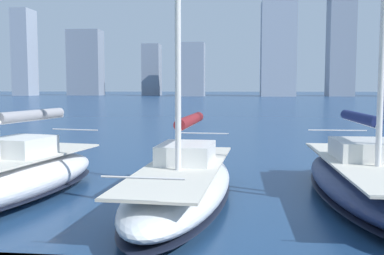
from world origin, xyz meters
TOP-DOWN VIEW (x-y plane):
  - city_skyline at (-9.88, -157.28)m, footprint 166.58×22.44m
  - sailboat_navy at (-5.10, -7.75)m, footprint 2.91×9.55m
  - sailboat_maroon at (0.18, -6.90)m, footprint 3.05×9.18m
  - sailboat_grey at (5.16, -6.86)m, footprint 3.76×8.20m

SIDE VIEW (x-z plane):
  - sailboat_maroon at x=0.18m, z-range -4.62..5.93m
  - sailboat_navy at x=-5.10m, z-range -5.21..6.55m
  - sailboat_grey at x=5.16m, z-range -4.97..6.44m
  - city_skyline at x=-9.88m, z-range -9.95..44.36m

